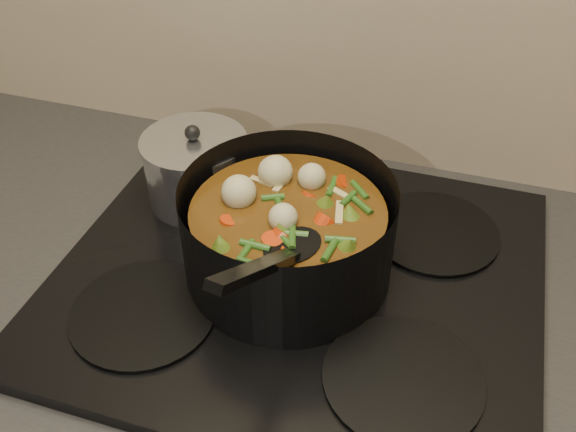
% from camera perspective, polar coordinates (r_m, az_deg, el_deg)
% --- Properties ---
extents(stovetop, '(0.62, 0.54, 0.03)m').
position_cam_1_polar(stovetop, '(0.85, 0.97, -5.35)').
color(stovetop, black).
rests_on(stovetop, counter).
extents(stockpot, '(0.34, 0.40, 0.20)m').
position_cam_1_polar(stockpot, '(0.81, 0.01, -1.67)').
color(stockpot, black).
rests_on(stockpot, stovetop).
extents(saucepan, '(0.15, 0.15, 0.13)m').
position_cam_1_polar(saucepan, '(0.95, -8.15, 4.15)').
color(saucepan, silver).
rests_on(saucepan, stovetop).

